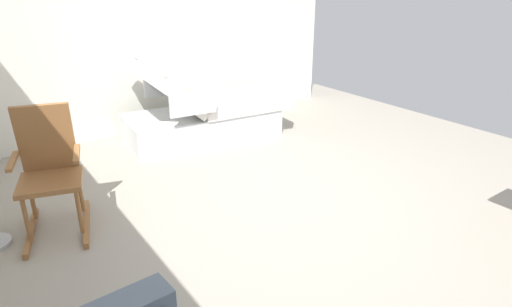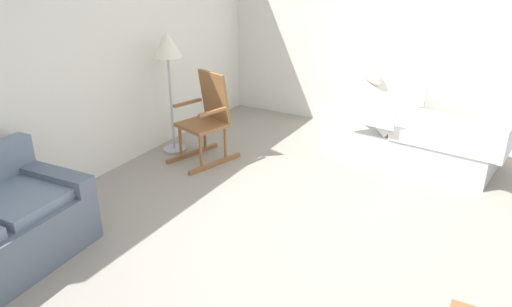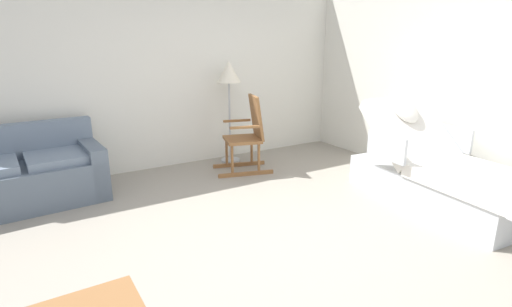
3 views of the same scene
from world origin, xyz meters
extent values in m
plane|color=gray|center=(0.00, 0.00, 0.00)|extent=(7.00, 7.00, 0.00)
cube|color=silver|center=(0.00, 2.70, 1.35)|extent=(5.80, 0.10, 2.70)
cube|color=silver|center=(2.85, 0.00, 1.35)|extent=(0.10, 5.50, 2.70)
cube|color=silver|center=(2.08, -0.20, 0.17)|extent=(1.06, 2.01, 0.35)
cube|color=white|center=(2.04, -0.67, 0.42)|extent=(1.02, 1.24, 0.14)
cube|color=white|center=(2.13, 0.26, 0.73)|extent=(0.99, 0.89, 0.72)
ellipsoid|color=white|center=(2.14, 0.40, 0.99)|extent=(0.38, 0.49, 0.42)
cube|color=silver|center=(1.61, 0.15, 0.63)|extent=(0.09, 0.56, 0.28)
cube|color=silver|center=(2.61, 0.05, 0.63)|extent=(0.09, 0.56, 0.28)
cylinder|color=black|center=(1.80, 0.63, 0.05)|extent=(0.10, 0.10, 0.10)
cylinder|color=black|center=(2.52, 0.56, 0.05)|extent=(0.10, 0.10, 0.10)
cylinder|color=black|center=(1.64, -0.96, 0.05)|extent=(0.10, 0.10, 0.10)
cube|color=slate|center=(-1.84, 2.08, 0.23)|extent=(1.65, 0.96, 0.45)
cube|color=slate|center=(-1.47, 2.07, 0.49)|extent=(0.71, 0.69, 0.10)
cube|color=slate|center=(-1.86, 2.43, 0.65)|extent=(1.61, 0.27, 0.40)
cube|color=slate|center=(-1.13, 2.13, 0.30)|extent=(0.24, 0.86, 0.60)
cube|color=brown|center=(0.82, 2.10, 0.03)|extent=(0.74, 0.24, 0.05)
cube|color=brown|center=(0.70, 1.68, 0.03)|extent=(0.74, 0.24, 0.05)
cylinder|color=brown|center=(0.53, 1.75, 0.25)|extent=(0.04, 0.04, 0.40)
cylinder|color=brown|center=(0.64, 2.12, 0.25)|extent=(0.04, 0.04, 0.40)
cylinder|color=brown|center=(0.89, 1.65, 0.25)|extent=(0.04, 0.04, 0.40)
cylinder|color=brown|center=(0.99, 2.02, 0.25)|extent=(0.04, 0.04, 0.40)
cube|color=brown|center=(0.76, 1.89, 0.45)|extent=(0.57, 0.59, 0.04)
cube|color=brown|center=(0.95, 1.83, 0.75)|extent=(0.23, 0.45, 0.60)
cube|color=brown|center=(0.68, 1.67, 0.67)|extent=(0.38, 0.15, 0.03)
cube|color=brown|center=(0.81, 2.11, 0.67)|extent=(0.38, 0.15, 0.03)
cylinder|color=#B2B5BA|center=(0.83, 2.38, 0.01)|extent=(0.28, 0.28, 0.03)
cylinder|color=#B2B5BA|center=(0.83, 2.38, 0.60)|extent=(0.03, 0.03, 1.15)
cone|color=silver|center=(0.83, 2.38, 1.33)|extent=(0.34, 0.34, 0.30)
camera|label=1|loc=(-2.78, 2.35, 1.99)|focal=30.64mm
camera|label=2|loc=(-3.52, -1.31, 2.42)|focal=34.15mm
camera|label=3|loc=(-1.69, -2.58, 1.72)|focal=26.88mm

